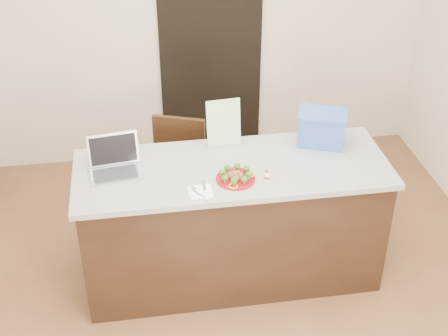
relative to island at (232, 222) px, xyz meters
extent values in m
plane|color=brown|center=(0.00, -0.25, -0.46)|extent=(4.00, 4.00, 0.00)
plane|color=beige|center=(0.00, 1.75, 0.89)|extent=(4.00, 0.00, 4.00)
cube|color=black|center=(0.10, 1.73, 0.54)|extent=(0.90, 0.02, 2.00)
cube|color=black|center=(0.00, 0.00, -0.02)|extent=(2.00, 0.70, 0.88)
cube|color=beige|center=(0.00, 0.00, 0.44)|extent=(2.06, 0.76, 0.04)
cylinder|color=maroon|center=(-0.01, -0.15, 0.47)|extent=(0.25, 0.25, 0.01)
torus|color=maroon|center=(-0.01, -0.15, 0.47)|extent=(0.25, 0.25, 0.01)
sphere|color=brown|center=(-0.01, -0.15, 0.49)|extent=(0.04, 0.04, 0.04)
sphere|color=brown|center=(0.00, -0.19, 0.49)|extent=(0.04, 0.04, 0.04)
sphere|color=brown|center=(0.01, -0.18, 0.49)|extent=(0.04, 0.04, 0.04)
sphere|color=brown|center=(0.02, -0.16, 0.49)|extent=(0.04, 0.04, 0.04)
sphere|color=brown|center=(0.02, -0.14, 0.49)|extent=(0.04, 0.04, 0.04)
sphere|color=brown|center=(0.01, -0.13, 0.49)|extent=(0.04, 0.04, 0.04)
sphere|color=brown|center=(-0.01, -0.12, 0.49)|extent=(0.04, 0.04, 0.04)
sphere|color=brown|center=(-0.03, -0.13, 0.49)|extent=(0.04, 0.04, 0.04)
sphere|color=brown|center=(-0.04, -0.15, 0.49)|extent=(0.04, 0.04, 0.04)
sphere|color=brown|center=(-0.04, -0.17, 0.49)|extent=(0.04, 0.04, 0.04)
ellipsoid|color=#214A13|center=(-0.05, -0.08, 0.51)|extent=(0.04, 0.04, 0.04)
ellipsoid|color=#214A13|center=(-0.09, -0.13, 0.51)|extent=(0.04, 0.04, 0.04)
ellipsoid|color=#214A13|center=(-0.08, -0.20, 0.51)|extent=(0.04, 0.04, 0.04)
ellipsoid|color=#214A13|center=(-0.03, -0.24, 0.51)|extent=(0.04, 0.04, 0.04)
ellipsoid|color=#214A13|center=(0.03, -0.23, 0.51)|extent=(0.04, 0.04, 0.04)
ellipsoid|color=#214A13|center=(0.07, -0.18, 0.51)|extent=(0.04, 0.04, 0.04)
ellipsoid|color=#214A13|center=(0.07, -0.11, 0.51)|extent=(0.04, 0.04, 0.04)
ellipsoid|color=#214A13|center=(0.02, -0.07, 0.51)|extent=(0.04, 0.04, 0.04)
torus|color=yellow|center=(-0.07, -0.08, 0.48)|extent=(0.06, 0.06, 0.01)
torus|color=yellow|center=(-0.04, -0.25, 0.48)|extent=(0.06, 0.06, 0.01)
torus|color=yellow|center=(0.09, -0.14, 0.48)|extent=(0.06, 0.06, 0.01)
cube|color=white|center=(-0.24, -0.26, 0.46)|extent=(0.15, 0.15, 0.01)
cube|color=silver|center=(-0.26, -0.28, 0.47)|extent=(0.07, 0.10, 0.00)
cube|color=silver|center=(-0.26, -0.21, 0.47)|extent=(0.05, 0.06, 0.00)
cube|color=white|center=(-0.21, -0.30, 0.47)|extent=(0.02, 0.10, 0.01)
cube|color=silver|center=(-0.21, -0.20, 0.47)|extent=(0.02, 0.12, 0.00)
cylinder|color=white|center=(0.18, -0.19, 0.48)|extent=(0.03, 0.03, 0.05)
cylinder|color=white|center=(0.18, -0.19, 0.51)|extent=(0.02, 0.02, 0.01)
cylinder|color=red|center=(0.18, -0.19, 0.52)|extent=(0.02, 0.02, 0.01)
cylinder|color=red|center=(0.18, -0.19, 0.48)|extent=(0.03, 0.03, 0.02)
cube|color=#B6B5BA|center=(-0.76, 0.02, 0.47)|extent=(0.35, 0.27, 0.01)
cube|color=#B6B5BA|center=(-0.76, 0.14, 0.58)|extent=(0.33, 0.10, 0.21)
cube|color=black|center=(-0.76, 0.13, 0.58)|extent=(0.30, 0.08, 0.18)
cube|color=#262628|center=(-0.76, 0.01, 0.47)|extent=(0.29, 0.19, 0.00)
cube|color=white|center=(-0.01, 0.29, 0.62)|extent=(0.24, 0.07, 0.33)
cube|color=#2D52A2|center=(0.65, 0.21, 0.57)|extent=(0.36, 0.31, 0.22)
cube|color=#2D52A2|center=(0.65, 0.21, 0.68)|extent=(0.39, 0.34, 0.02)
cube|color=#351E10|center=(-0.28, 0.56, -0.03)|extent=(0.52, 0.52, 0.04)
cube|color=#351E10|center=(-0.28, 0.74, 0.22)|extent=(0.39, 0.18, 0.46)
cylinder|color=#351E10|center=(-0.46, 0.39, -0.25)|extent=(0.03, 0.03, 0.43)
cylinder|color=#351E10|center=(-0.11, 0.39, -0.25)|extent=(0.03, 0.03, 0.43)
cylinder|color=#351E10|center=(-0.46, 0.73, -0.25)|extent=(0.03, 0.03, 0.43)
cylinder|color=#351E10|center=(-0.11, 0.73, -0.25)|extent=(0.03, 0.03, 0.43)
camera|label=1|loc=(-0.59, -3.37, 2.64)|focal=50.00mm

